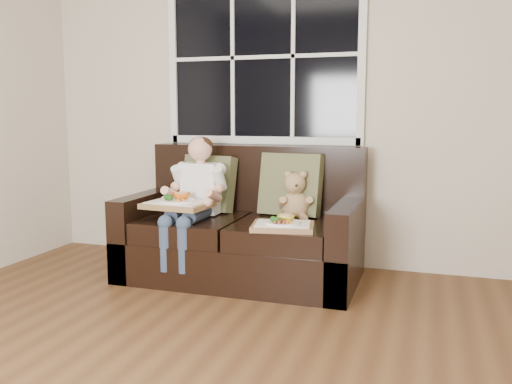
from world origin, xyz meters
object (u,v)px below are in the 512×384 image
(teddy_bear, at_px, (295,199))
(tray_right, at_px, (283,225))
(tray_left, at_px, (178,203))
(child, at_px, (196,190))
(loveseat, at_px, (244,235))

(teddy_bear, relative_size, tray_right, 0.80)
(teddy_bear, xyz_separation_m, tray_left, (-0.77, -0.33, -0.02))
(tray_right, bearing_deg, teddy_bear, 81.64)
(teddy_bear, relative_size, tray_left, 0.76)
(teddy_bear, height_order, tray_left, teddy_bear)
(child, bearing_deg, tray_left, -110.10)
(tray_right, bearing_deg, child, 153.07)
(teddy_bear, height_order, tray_right, teddy_bear)
(child, height_order, teddy_bear, child)
(loveseat, bearing_deg, child, -160.10)
(child, xyz_separation_m, teddy_bear, (0.71, 0.16, -0.06))
(tray_right, bearing_deg, loveseat, 128.81)
(loveseat, relative_size, child, 1.88)
(child, distance_m, teddy_bear, 0.73)
(tray_left, bearing_deg, loveseat, 41.59)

